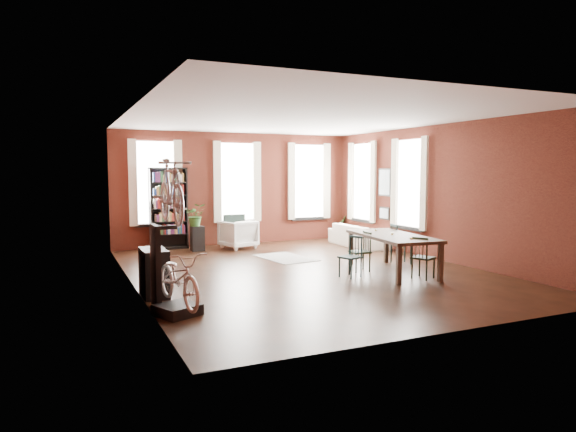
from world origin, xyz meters
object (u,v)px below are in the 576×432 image
cream_sofa (359,232)px  bookshelf (169,208)px  bike_trainer (177,310)px  plant_stand (197,239)px  dining_chair_b (360,252)px  bicycle_floor (178,253)px  white_armchair (238,233)px  console_table (154,272)px  dining_chair_d (401,244)px  dining_chair_a (350,257)px  dining_table (392,254)px  dining_chair_c (423,258)px

cream_sofa → bookshelf: bearing=71.0°
bike_trainer → plant_stand: bearing=73.1°
plant_stand → cream_sofa: bearing=-13.4°
dining_chair_b → bicycle_floor: size_ratio=0.54×
dining_chair_b → bicycle_floor: bearing=-60.1°
white_armchair → cream_sofa: 3.37m
console_table → dining_chair_b: bearing=5.4°
dining_chair_d → console_table: dining_chair_d is taller
white_armchair → cream_sofa: size_ratio=0.41×
dining_chair_a → white_armchair: size_ratio=0.95×
dining_chair_b → dining_chair_d: dining_chair_d is taller
dining_chair_a → white_armchair: (-0.81, 4.56, 0.02)m
dining_chair_a → bike_trainer: size_ratio=1.48×
dining_table → plant_stand: (-2.96, 4.52, -0.07)m
dining_chair_a → cream_sofa: bearing=127.2°
dining_chair_c → bookshelf: bearing=8.7°
plant_stand → bike_trainer: bearing=-106.9°
dining_chair_c → dining_table: bearing=-8.2°
white_armchair → cream_sofa: (3.21, -1.03, -0.02)m
dining_chair_c → bicycle_floor: bearing=73.5°
console_table → plant_stand: size_ratio=1.22×
cream_sofa → plant_stand: 4.46m
plant_stand → bicycle_floor: bearing=-106.6°
dining_chair_d → plant_stand: size_ratio=1.37×
dining_chair_c → cream_sofa: bearing=-39.3°
dining_table → dining_chair_b: (-0.53, 0.40, 0.02)m
dining_table → bookshelf: size_ratio=1.06×
dining_chair_c → console_table: bearing=58.0°
console_table → bicycle_floor: bicycle_floor is taller
dining_chair_b → cream_sofa: (1.91, 3.09, -0.01)m
dining_chair_c → white_armchair: white_armchair is taller
dining_table → dining_chair_c: size_ratio=2.80×
bookshelf → white_armchair: bookshelf is taller
dining_table → console_table: (-4.85, -0.01, 0.00)m
dining_chair_c → dining_chair_d: dining_chair_d is taller
dining_table → bicycle_floor: bearing=-156.8°
dining_chair_b → bicycle_floor: (-4.20, -1.78, 0.51)m
cream_sofa → console_table: size_ratio=2.60×
white_armchair → console_table: 5.44m
dining_chair_a → bookshelf: 5.86m
white_armchair → cream_sofa: white_armchair is taller
dining_chair_d → bicycle_floor: (-5.54, -2.16, 0.48)m
dining_chair_d → bicycle_floor: 5.96m
cream_sofa → console_table: bearing=119.3°
dining_table → dining_chair_a: size_ratio=2.86×
dining_chair_c → cream_sofa: 4.39m
dining_chair_a → dining_chair_c: 1.42m
white_armchair → plant_stand: bearing=-16.8°
bike_trainer → plant_stand: size_ratio=0.84×
dining_table → dining_chair_a: bearing=-170.7°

